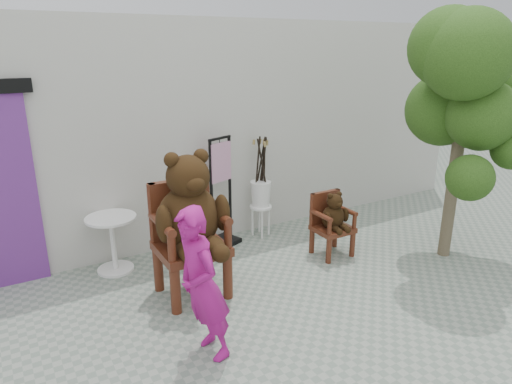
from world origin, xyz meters
TOP-DOWN VIEW (x-y plane):
  - ground_plane at (0.00, 0.00)m, footprint 60.00×60.00m
  - back_wall at (0.00, 3.10)m, footprint 9.00×1.00m
  - chair_big at (-1.07, 1.32)m, footprint 0.81×0.86m
  - chair_small at (0.91, 1.34)m, footprint 0.47×0.47m
  - person at (-1.40, 0.25)m, footprint 0.39×0.55m
  - cafe_table at (-1.68, 2.31)m, footprint 0.60×0.60m
  - display_stand at (-0.20, 2.35)m, footprint 0.54×0.49m
  - stool_bucket at (0.43, 2.35)m, footprint 0.32×0.32m
  - tree at (2.15, 0.50)m, footprint 1.86×1.54m

SIDE VIEW (x-z plane):
  - ground_plane at x=0.00m, z-range 0.00..0.00m
  - cafe_table at x=-1.68m, z-range 0.09..0.79m
  - chair_small at x=0.91m, z-range 0.08..0.95m
  - display_stand at x=-0.20m, z-range -0.17..1.34m
  - stool_bucket at x=0.43m, z-range -0.08..1.37m
  - person at x=-1.40m, z-range 0.00..1.43m
  - chair_big at x=-1.07m, z-range 0.10..1.73m
  - back_wall at x=0.00m, z-range 0.00..3.00m
  - tree at x=2.15m, z-range 0.65..3.73m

